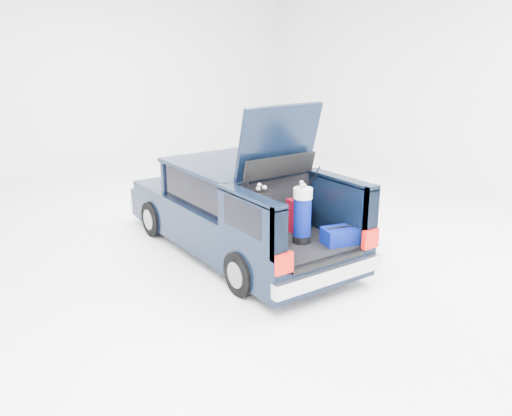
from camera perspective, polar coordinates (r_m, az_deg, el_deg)
ground at (r=8.86m, az=-1.84°, el=-4.53°), size 14.00×14.00×0.00m
car at (r=8.72m, az=-2.27°, el=-0.20°), size 1.87×4.65×2.47m
red_suitcase at (r=7.94m, az=4.49°, el=-0.73°), size 0.32×0.21×0.52m
black_golf_bag at (r=7.20m, az=0.56°, el=-1.27°), size 0.33×0.36×0.89m
blue_golf_bag at (r=7.45m, az=4.90°, el=-0.72°), size 0.34×0.34×0.88m
blue_duffel at (r=7.56m, az=8.83°, el=-2.88°), size 0.53×0.41×0.25m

